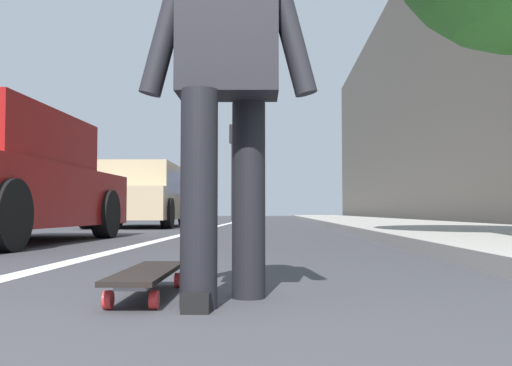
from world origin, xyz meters
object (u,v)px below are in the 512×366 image
skateboard (148,275)px  traffic_light (233,154)px  parked_car_mid (140,197)px  pedestrian_distant (198,190)px  skater_person (227,67)px

skateboard → traffic_light: 21.97m
parked_car_mid → pedestrian_distant: pedestrian_distant is taller
skater_person → parked_car_mid: bearing=15.3°
skater_person → traffic_light: bearing=4.4°
skateboard → traffic_light: size_ratio=0.21×
pedestrian_distant → parked_car_mid: bearing=143.7°
traffic_light → pedestrian_distant: 9.46m
traffic_light → pedestrian_distant: traffic_light is taller
parked_car_mid → traffic_light: traffic_light is taller
skateboard → skater_person: 0.92m
skater_person → pedestrian_distant: size_ratio=0.99×
skater_person → traffic_light: (21.90, 1.67, 1.91)m
skateboard → skater_person: skater_person is taller
skater_person → traffic_light: 22.05m
skateboard → parked_car_mid: 11.24m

